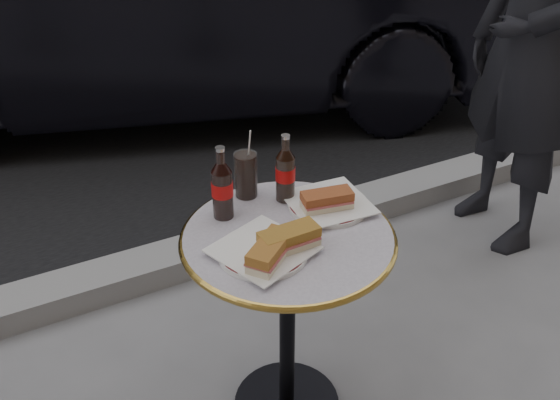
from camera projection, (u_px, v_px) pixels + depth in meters
name	position (u px, v px, depth m)	size (l,w,h in m)	color
asphalt_road	(40.00, 28.00, 5.92)	(40.00, 8.00, 0.00)	black
curb	(193.00, 256.00, 2.81)	(40.00, 0.20, 0.12)	gray
bistro_table	(287.00, 329.00, 1.97)	(0.62, 0.62, 0.73)	#BAB2C4
plate_left	(263.00, 252.00, 1.69)	(0.25, 0.25, 0.01)	white
plate_right	(328.00, 205.00, 1.90)	(0.25, 0.25, 0.01)	white
sandwich_left_a	(270.00, 252.00, 1.63)	(0.16, 0.08, 0.06)	#A16428
sandwich_left_b	(289.00, 240.00, 1.68)	(0.16, 0.08, 0.06)	#9E6C28
sandwich_right	(327.00, 201.00, 1.85)	(0.15, 0.07, 0.05)	#984A26
cola_bottle_left	(222.00, 183.00, 1.79)	(0.06, 0.06, 0.23)	black
cola_bottle_right	(285.00, 168.00, 1.88)	(0.06, 0.06, 0.22)	black
cola_glass	(246.00, 175.00, 1.92)	(0.07, 0.07, 0.15)	black
pedestrian	(534.00, 47.00, 2.60)	(0.67, 0.44, 1.84)	black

